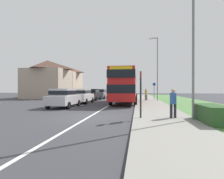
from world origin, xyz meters
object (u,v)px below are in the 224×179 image
object	(u,v)px
cycle_route_sign	(154,90)
street_lamp_mid	(157,65)
street_lamp_near	(191,32)
parked_car_silver	(64,97)
parked_car_grey	(101,93)
double_decker_bus	(125,85)
pedestrian_walking_away	(146,94)
pedestrian_at_stop	(173,102)
parked_car_black	(92,94)
parked_car_white	(82,95)
bus_stop_sign	(141,91)

from	to	relation	value
cycle_route_sign	street_lamp_mid	distance (m)	3.81
cycle_route_sign	street_lamp_near	size ratio (longest dim) A/B	0.32
parked_car_silver	parked_car_grey	distance (m)	15.82
cycle_route_sign	double_decker_bus	bearing A→B (deg)	-124.52
pedestrian_walking_away	street_lamp_mid	xyz separation A→B (m)	(1.33, -0.79, 3.78)
double_decker_bus	cycle_route_sign	distance (m)	6.70
pedestrian_walking_away	pedestrian_at_stop	bearing A→B (deg)	-87.33
parked_car_black	parked_car_white	bearing A→B (deg)	-88.62
cycle_route_sign	street_lamp_mid	world-z (taller)	street_lamp_mid
street_lamp_mid	pedestrian_walking_away	bearing A→B (deg)	149.25
parked_car_silver	street_lamp_near	xyz separation A→B (m)	(9.14, -5.97, 3.60)
street_lamp_mid	pedestrian_at_stop	bearing A→B (deg)	-92.37
double_decker_bus	street_lamp_mid	xyz separation A→B (m)	(3.94, 3.64, 2.62)
parked_car_silver	pedestrian_walking_away	distance (m)	12.60
pedestrian_walking_away	bus_stop_sign	size ratio (longest dim) A/B	0.64
parked_car_black	pedestrian_at_stop	world-z (taller)	pedestrian_at_stop
parked_car_black	bus_stop_sign	size ratio (longest dim) A/B	1.69
parked_car_white	street_lamp_mid	size ratio (longest dim) A/B	0.53
cycle_route_sign	parked_car_black	bearing A→B (deg)	-176.03
parked_car_black	street_lamp_near	bearing A→B (deg)	-60.90
bus_stop_sign	double_decker_bus	bearing A→B (deg)	98.18
parked_car_black	street_lamp_mid	distance (m)	9.85
bus_stop_sign	cycle_route_sign	world-z (taller)	bus_stop_sign
parked_car_white	street_lamp_near	xyz separation A→B (m)	(9.01, -10.94, 3.61)
parked_car_white	parked_car_grey	size ratio (longest dim) A/B	0.98
double_decker_bus	cycle_route_sign	world-z (taller)	double_decker_bus
cycle_route_sign	parked_car_white	bearing A→B (deg)	-144.88
pedestrian_walking_away	cycle_route_sign	size ratio (longest dim) A/B	0.66
parked_car_grey	pedestrian_walking_away	size ratio (longest dim) A/B	2.73
pedestrian_walking_away	parked_car_white	bearing A→B (deg)	-146.09
pedestrian_at_stop	street_lamp_near	size ratio (longest dim) A/B	0.21
street_lamp_mid	bus_stop_sign	bearing A→B (deg)	-98.87
parked_car_white	parked_car_silver	bearing A→B (deg)	-91.50
parked_car_black	parked_car_grey	xyz separation A→B (m)	(0.14, 5.37, -0.01)
double_decker_bus	parked_car_grey	xyz separation A→B (m)	(-4.90, 10.24, -1.24)
parked_car_white	pedestrian_walking_away	world-z (taller)	pedestrian_walking_away
pedestrian_at_stop	cycle_route_sign	xyz separation A→B (m)	(0.45, 16.55, 0.45)
pedestrian_walking_away	street_lamp_mid	bearing A→B (deg)	-30.75
parked_car_black	parked_car_silver	bearing A→B (deg)	-89.99
double_decker_bus	street_lamp_mid	distance (m)	5.97
parked_car_white	parked_car_black	size ratio (longest dim) A/B	1.02
double_decker_bus	street_lamp_near	xyz separation A→B (m)	(4.10, -11.55, 2.38)
parked_car_grey	parked_car_black	bearing A→B (deg)	-91.50
pedestrian_walking_away	bus_stop_sign	bearing A→B (deg)	-93.61
parked_car_white	pedestrian_walking_away	bearing A→B (deg)	33.91
parked_car_silver	bus_stop_sign	distance (m)	8.76
double_decker_bus	bus_stop_sign	world-z (taller)	double_decker_bus
double_decker_bus	pedestrian_at_stop	distance (m)	11.61
bus_stop_sign	parked_car_grey	bearing A→B (deg)	106.87
parked_car_white	parked_car_black	xyz separation A→B (m)	(-0.13, 5.49, -0.00)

